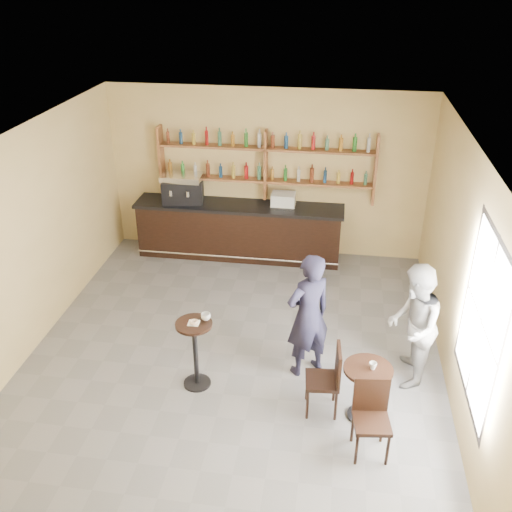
# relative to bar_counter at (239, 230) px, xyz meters

# --- Properties ---
(floor) EXTENTS (7.00, 7.00, 0.00)m
(floor) POSITION_rel_bar_counter_xyz_m (0.48, -3.15, -0.54)
(floor) COLOR slate
(floor) RESTS_ON ground
(ceiling) EXTENTS (7.00, 7.00, 0.00)m
(ceiling) POSITION_rel_bar_counter_xyz_m (0.48, -3.15, 2.66)
(ceiling) COLOR white
(ceiling) RESTS_ON wall_back
(wall_back) EXTENTS (7.00, 0.00, 7.00)m
(wall_back) POSITION_rel_bar_counter_xyz_m (0.48, 0.35, 1.06)
(wall_back) COLOR #D4B778
(wall_back) RESTS_ON floor
(wall_front) EXTENTS (7.00, 0.00, 7.00)m
(wall_front) POSITION_rel_bar_counter_xyz_m (0.48, -6.65, 1.06)
(wall_front) COLOR #D4B778
(wall_front) RESTS_ON floor
(wall_left) EXTENTS (0.00, 7.00, 7.00)m
(wall_left) POSITION_rel_bar_counter_xyz_m (-2.52, -3.15, 1.06)
(wall_left) COLOR #D4B778
(wall_left) RESTS_ON floor
(wall_right) EXTENTS (0.00, 7.00, 7.00)m
(wall_right) POSITION_rel_bar_counter_xyz_m (3.48, -3.15, 1.06)
(wall_right) COLOR #D4B778
(wall_right) RESTS_ON floor
(window_pane) EXTENTS (0.00, 2.00, 2.00)m
(window_pane) POSITION_rel_bar_counter_xyz_m (3.47, -4.35, 1.16)
(window_pane) COLOR white
(window_pane) RESTS_ON wall_right
(window_frame) EXTENTS (0.04, 1.70, 2.10)m
(window_frame) POSITION_rel_bar_counter_xyz_m (3.47, -4.35, 1.16)
(window_frame) COLOR black
(window_frame) RESTS_ON wall_right
(shelf_unit) EXTENTS (4.00, 0.26, 1.40)m
(shelf_unit) POSITION_rel_bar_counter_xyz_m (0.48, 0.22, 1.27)
(shelf_unit) COLOR brown
(shelf_unit) RESTS_ON wall_back
(liquor_bottles) EXTENTS (3.68, 0.10, 1.00)m
(liquor_bottles) POSITION_rel_bar_counter_xyz_m (0.48, 0.22, 1.44)
(liquor_bottles) COLOR #8C5919
(liquor_bottles) RESTS_ON shelf_unit
(bar_counter) EXTENTS (3.97, 0.77, 1.07)m
(bar_counter) POSITION_rel_bar_counter_xyz_m (0.00, 0.00, 0.00)
(bar_counter) COLOR black
(bar_counter) RESTS_ON floor
(espresso_machine) EXTENTS (0.83, 0.61, 0.54)m
(espresso_machine) POSITION_rel_bar_counter_xyz_m (-1.07, 0.00, 0.81)
(espresso_machine) COLOR black
(espresso_machine) RESTS_ON bar_counter
(pastry_case) EXTENTS (0.51, 0.43, 0.27)m
(pastry_case) POSITION_rel_bar_counter_xyz_m (0.84, 0.00, 0.67)
(pastry_case) COLOR silver
(pastry_case) RESTS_ON bar_counter
(pedestal_table) EXTENTS (0.65, 0.65, 1.01)m
(pedestal_table) POSITION_rel_bar_counter_xyz_m (0.09, -3.87, -0.03)
(pedestal_table) COLOR black
(pedestal_table) RESTS_ON floor
(napkin) EXTENTS (0.15, 0.15, 0.00)m
(napkin) POSITION_rel_bar_counter_xyz_m (0.09, -3.87, 0.47)
(napkin) COLOR white
(napkin) RESTS_ON pedestal_table
(donut) EXTENTS (0.15, 0.15, 0.04)m
(donut) POSITION_rel_bar_counter_xyz_m (0.10, -3.88, 0.50)
(donut) COLOR #C58548
(donut) RESTS_ON napkin
(cup_pedestal) EXTENTS (0.16, 0.16, 0.10)m
(cup_pedestal) POSITION_rel_bar_counter_xyz_m (0.23, -3.77, 0.52)
(cup_pedestal) COLOR white
(cup_pedestal) RESTS_ON pedestal_table
(man_main) EXTENTS (0.80, 0.76, 1.85)m
(man_main) POSITION_rel_bar_counter_xyz_m (1.54, -3.35, 0.39)
(man_main) COLOR black
(man_main) RESTS_ON floor
(cafe_table) EXTENTS (0.79, 0.79, 0.78)m
(cafe_table) POSITION_rel_bar_counter_xyz_m (2.34, -4.17, -0.15)
(cafe_table) COLOR black
(cafe_table) RESTS_ON floor
(cup_cafe) EXTENTS (0.12, 0.12, 0.09)m
(cup_cafe) POSITION_rel_bar_counter_xyz_m (2.39, -4.17, 0.28)
(cup_cafe) COLOR white
(cup_cafe) RESTS_ON cafe_table
(chair_west) EXTENTS (0.45, 0.45, 0.97)m
(chair_west) POSITION_rel_bar_counter_xyz_m (1.79, -4.12, -0.05)
(chair_west) COLOR black
(chair_west) RESTS_ON floor
(chair_south) EXTENTS (0.47, 0.47, 0.96)m
(chair_south) POSITION_rel_bar_counter_xyz_m (2.39, -4.77, -0.06)
(chair_south) COLOR black
(chair_south) RESTS_ON floor
(patron_second) EXTENTS (0.78, 0.94, 1.77)m
(patron_second) POSITION_rel_bar_counter_xyz_m (2.93, -3.33, 0.35)
(patron_second) COLOR #9B9CA1
(patron_second) RESTS_ON floor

